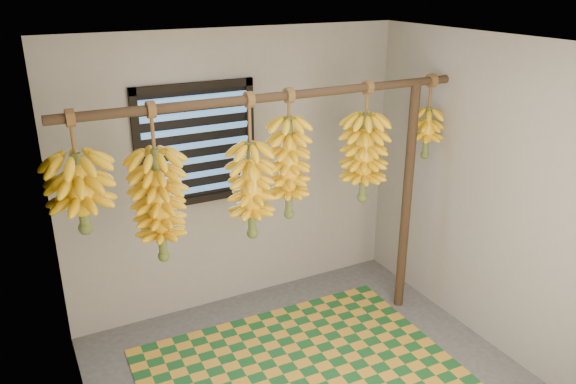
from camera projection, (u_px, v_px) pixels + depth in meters
ceiling at (333, 47)px, 3.11m from camera, size 3.00×3.00×0.01m
wall_back at (237, 173)px, 4.79m from camera, size 3.00×0.01×2.40m
wall_left at (78, 301)px, 2.90m from camera, size 0.01×3.00×2.40m
wall_right at (501, 201)px, 4.19m from camera, size 0.01×3.00×2.40m
window at (197, 145)px, 4.51m from camera, size 1.00×0.04×1.00m
hanging_pole at (278, 96)px, 3.83m from camera, size 3.00×0.06×0.06m
support_post at (407, 201)px, 4.71m from camera, size 0.08×0.08×2.00m
woven_mat at (305, 378)px, 4.13m from camera, size 2.31×1.87×0.01m
banana_bunch_a at (81, 193)px, 3.43m from camera, size 0.38×0.38×0.77m
banana_bunch_b at (159, 206)px, 3.69m from camera, size 0.36×0.36×1.09m
banana_bunch_c at (251, 190)px, 3.98m from camera, size 0.31×0.31×1.05m
banana_bunch_d at (289, 168)px, 4.06m from camera, size 0.30×0.30×0.96m
banana_bunch_e at (364, 158)px, 4.35m from camera, size 0.35×0.35×0.95m
banana_bunch_f at (427, 132)px, 4.56m from camera, size 0.26×0.26×0.68m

